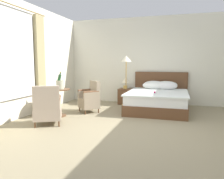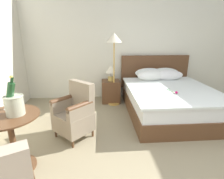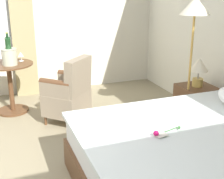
{
  "view_description": "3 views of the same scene",
  "coord_description": "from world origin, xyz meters",
  "px_view_note": "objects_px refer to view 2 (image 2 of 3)",
  "views": [
    {
      "loc": [
        0.83,
        -4.41,
        1.41
      ],
      "look_at": [
        -0.98,
        1.58,
        0.66
      ],
      "focal_mm": 35.0,
      "sensor_mm": 36.0,
      "label": 1
    },
    {
      "loc": [
        -1.17,
        -1.23,
        1.61
      ],
      "look_at": [
        -0.96,
        1.71,
        0.69
      ],
      "focal_mm": 28.0,
      "sensor_mm": 36.0,
      "label": 2
    },
    {
      "loc": [
        2.3,
        0.53,
        1.8
      ],
      "look_at": [
        -1.04,
        1.8,
        0.59
      ],
      "focal_mm": 50.0,
      "sensor_mm": 36.0,
      "label": 3
    }
  ],
  "objects_px": {
    "bed": "(167,97)",
    "armchair_by_window": "(75,113)",
    "bedside_lamp": "(111,71)",
    "side_table_round": "(12,138)",
    "champagne_bucket": "(14,103)",
    "floor_lamp_brass": "(114,45)",
    "wine_glass_near_bucket": "(6,102)",
    "nightstand": "(111,91)"
  },
  "relations": [
    {
      "from": "floor_lamp_brass",
      "to": "bed",
      "type": "bearing_deg",
      "value": -24.95
    },
    {
      "from": "nightstand",
      "to": "champagne_bucket",
      "type": "bearing_deg",
      "value": -119.34
    },
    {
      "from": "nightstand",
      "to": "champagne_bucket",
      "type": "distance_m",
      "value": 2.63
    },
    {
      "from": "floor_lamp_brass",
      "to": "side_table_round",
      "type": "bearing_deg",
      "value": -123.98
    },
    {
      "from": "side_table_round",
      "to": "champagne_bucket",
      "type": "xyz_separation_m",
      "value": [
        0.08,
        0.02,
        0.45
      ]
    },
    {
      "from": "bed",
      "to": "armchair_by_window",
      "type": "relative_size",
      "value": 2.41
    },
    {
      "from": "floor_lamp_brass",
      "to": "champagne_bucket",
      "type": "xyz_separation_m",
      "value": [
        -1.32,
        -2.05,
        -0.53
      ]
    },
    {
      "from": "bedside_lamp",
      "to": "side_table_round",
      "type": "height_order",
      "value": "bedside_lamp"
    },
    {
      "from": "bed",
      "to": "champagne_bucket",
      "type": "bearing_deg",
      "value": -147.76
    },
    {
      "from": "side_table_round",
      "to": "armchair_by_window",
      "type": "relative_size",
      "value": 0.81
    },
    {
      "from": "bedside_lamp",
      "to": "floor_lamp_brass",
      "type": "distance_m",
      "value": 0.65
    },
    {
      "from": "nightstand",
      "to": "floor_lamp_brass",
      "type": "height_order",
      "value": "floor_lamp_brass"
    },
    {
      "from": "nightstand",
      "to": "armchair_by_window",
      "type": "relative_size",
      "value": 0.6
    },
    {
      "from": "bedside_lamp",
      "to": "side_table_round",
      "type": "xyz_separation_m",
      "value": [
        -1.33,
        -2.25,
        -0.36
      ]
    },
    {
      "from": "nightstand",
      "to": "wine_glass_near_bucket",
      "type": "height_order",
      "value": "wine_glass_near_bucket"
    },
    {
      "from": "floor_lamp_brass",
      "to": "champagne_bucket",
      "type": "relative_size",
      "value": 3.57
    },
    {
      "from": "armchair_by_window",
      "to": "side_table_round",
      "type": "bearing_deg",
      "value": -132.59
    },
    {
      "from": "floor_lamp_brass",
      "to": "champagne_bucket",
      "type": "height_order",
      "value": "floor_lamp_brass"
    },
    {
      "from": "wine_glass_near_bucket",
      "to": "armchair_by_window",
      "type": "relative_size",
      "value": 0.15
    },
    {
      "from": "bed",
      "to": "floor_lamp_brass",
      "type": "height_order",
      "value": "floor_lamp_brass"
    },
    {
      "from": "bed",
      "to": "bedside_lamp",
      "type": "height_order",
      "value": "bed"
    },
    {
      "from": "floor_lamp_brass",
      "to": "side_table_round",
      "type": "height_order",
      "value": "floor_lamp_brass"
    },
    {
      "from": "floor_lamp_brass",
      "to": "wine_glass_near_bucket",
      "type": "distance_m",
      "value": 2.48
    },
    {
      "from": "bedside_lamp",
      "to": "armchair_by_window",
      "type": "relative_size",
      "value": 0.42
    },
    {
      "from": "bedside_lamp",
      "to": "floor_lamp_brass",
      "type": "relative_size",
      "value": 0.23
    },
    {
      "from": "bedside_lamp",
      "to": "side_table_round",
      "type": "bearing_deg",
      "value": -120.62
    },
    {
      "from": "champagne_bucket",
      "to": "bedside_lamp",
      "type": "bearing_deg",
      "value": 60.66
    },
    {
      "from": "bed",
      "to": "nightstand",
      "type": "height_order",
      "value": "bed"
    },
    {
      "from": "bed",
      "to": "champagne_bucket",
      "type": "distance_m",
      "value": 2.92
    },
    {
      "from": "bed",
      "to": "champagne_bucket",
      "type": "height_order",
      "value": "champagne_bucket"
    },
    {
      "from": "nightstand",
      "to": "champagne_bucket",
      "type": "xyz_separation_m",
      "value": [
        -1.25,
        -2.23,
        0.61
      ]
    },
    {
      "from": "floor_lamp_brass",
      "to": "side_table_round",
      "type": "distance_m",
      "value": 2.69
    },
    {
      "from": "champagne_bucket",
      "to": "bed",
      "type": "bearing_deg",
      "value": 32.24
    },
    {
      "from": "bedside_lamp",
      "to": "floor_lamp_brass",
      "type": "height_order",
      "value": "floor_lamp_brass"
    },
    {
      "from": "floor_lamp_brass",
      "to": "armchair_by_window",
      "type": "distance_m",
      "value": 1.85
    },
    {
      "from": "floor_lamp_brass",
      "to": "champagne_bucket",
      "type": "bearing_deg",
      "value": -122.72
    },
    {
      "from": "bedside_lamp",
      "to": "side_table_round",
      "type": "distance_m",
      "value": 2.64
    },
    {
      "from": "champagne_bucket",
      "to": "armchair_by_window",
      "type": "relative_size",
      "value": 0.51
    },
    {
      "from": "bed",
      "to": "nightstand",
      "type": "xyz_separation_m",
      "value": [
        -1.18,
        0.7,
        -0.07
      ]
    },
    {
      "from": "side_table_round",
      "to": "champagne_bucket",
      "type": "distance_m",
      "value": 0.46
    },
    {
      "from": "floor_lamp_brass",
      "to": "nightstand",
      "type": "bearing_deg",
      "value": 109.69
    },
    {
      "from": "side_table_round",
      "to": "bedside_lamp",
      "type": "bearing_deg",
      "value": 59.38
    }
  ]
}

